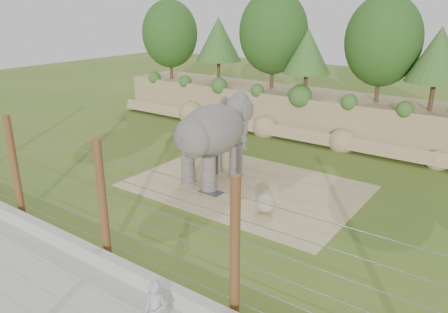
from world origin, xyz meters
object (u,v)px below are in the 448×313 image
Objects in this scene: elephant at (212,142)px; barrier_fence at (103,200)px; stone_ball at (265,203)px; zookeeper at (156,312)px.

elephant is 0.23× the size of barrier_fence.
zookeeper reaches higher than stone_ball.
elephant is at bearing 158.79° from stone_ball.
stone_ball is at bearing -18.81° from elephant.
zookeeper is at bearing -79.53° from stone_ball.
stone_ball is (3.69, -1.43, -1.47)m from elephant.
zookeeper is (3.95, -1.81, -1.16)m from barrier_fence.
barrier_fence is 12.25× the size of zookeeper.
stone_ball is 7.67m from zookeeper.
elephant is 2.81× the size of zookeeper.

